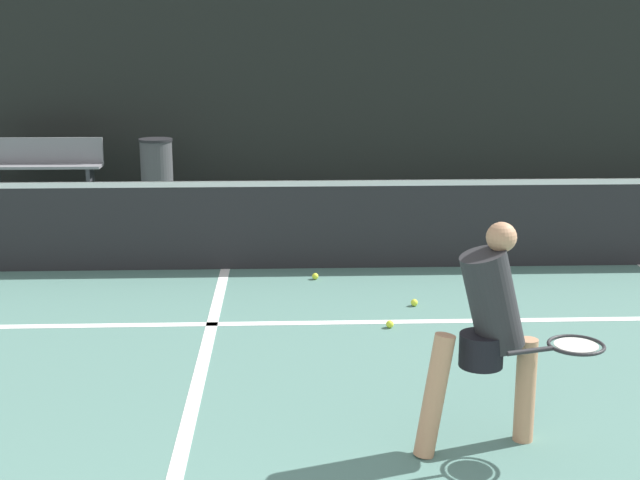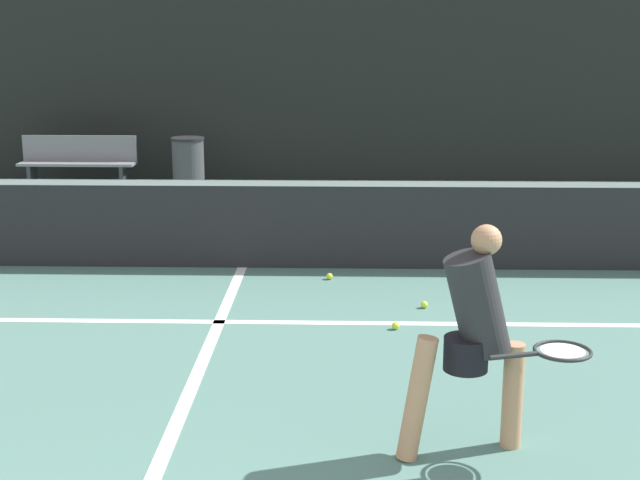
# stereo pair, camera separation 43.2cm
# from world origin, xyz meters

# --- Properties ---
(court_service_line) EXTENTS (8.25, 0.10, 0.01)m
(court_service_line) POSITION_xyz_m (0.00, 5.83, 0.00)
(court_service_line) COLOR white
(court_service_line) RESTS_ON ground
(court_center_mark) EXTENTS (0.10, 5.52, 0.01)m
(court_center_mark) POSITION_xyz_m (0.00, 4.88, 0.00)
(court_center_mark) COLOR white
(court_center_mark) RESTS_ON ground
(net) EXTENTS (11.09, 0.09, 1.07)m
(net) POSITION_xyz_m (0.00, 7.64, 0.51)
(net) COLOR slate
(net) RESTS_ON ground
(fence_back) EXTENTS (24.00, 0.06, 3.01)m
(fence_back) POSITION_xyz_m (0.00, 12.97, 1.50)
(fence_back) COLOR black
(fence_back) RESTS_ON ground
(player_practicing) EXTENTS (1.19, 0.46, 1.42)m
(player_practicing) POSITION_xyz_m (1.87, 3.45, 0.77)
(player_practicing) COLOR tan
(player_practicing) RESTS_ON ground
(tennis_ball_scattered_4) EXTENTS (0.07, 0.07, 0.07)m
(tennis_ball_scattered_4) POSITION_xyz_m (1.83, 6.28, 0.03)
(tennis_ball_scattered_4) COLOR #D1E033
(tennis_ball_scattered_4) RESTS_ON ground
(tennis_ball_scattered_7) EXTENTS (0.07, 0.07, 0.07)m
(tennis_ball_scattered_7) POSITION_xyz_m (1.54, 5.68, 0.03)
(tennis_ball_scattered_7) COLOR #D1E033
(tennis_ball_scattered_7) RESTS_ON ground
(tennis_ball_scattered_8) EXTENTS (0.07, 0.07, 0.07)m
(tennis_ball_scattered_8) POSITION_xyz_m (0.95, 7.21, 0.03)
(tennis_ball_scattered_8) COLOR #D1E033
(tennis_ball_scattered_8) RESTS_ON ground
(courtside_bench) EXTENTS (1.80, 0.40, 0.86)m
(courtside_bench) POSITION_xyz_m (-3.06, 12.11, 0.48)
(courtside_bench) COLOR slate
(courtside_bench) RESTS_ON ground
(trash_bin) EXTENTS (0.51, 0.51, 0.86)m
(trash_bin) POSITION_xyz_m (-1.31, 12.00, 0.43)
(trash_bin) COLOR #3F3F42
(trash_bin) RESTS_ON ground
(parked_car) EXTENTS (1.63, 4.31, 1.31)m
(parked_car) POSITION_xyz_m (3.52, 17.02, 0.55)
(parked_car) COLOR silver
(parked_car) RESTS_ON ground
(building_far) EXTENTS (36.00, 2.40, 4.55)m
(building_far) POSITION_xyz_m (0.00, 31.68, 2.28)
(building_far) COLOR beige
(building_far) RESTS_ON ground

